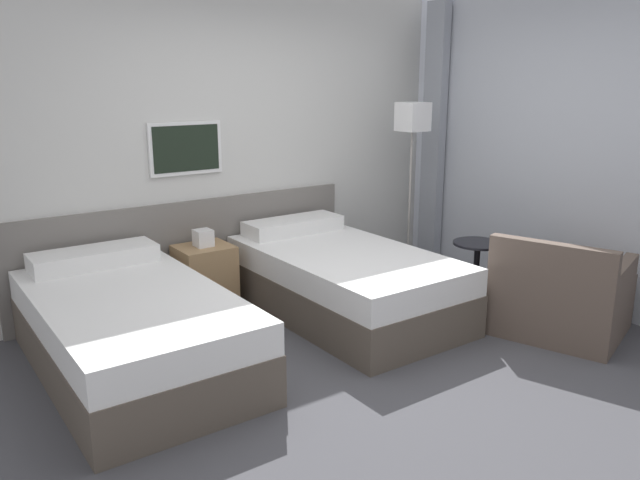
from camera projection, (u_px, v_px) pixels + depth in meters
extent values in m
plane|color=#47474C|center=(378.00, 362.00, 4.33)|extent=(16.00, 16.00, 0.00)
cube|color=silver|center=(238.00, 143.00, 5.52)|extent=(10.00, 0.06, 2.70)
cube|color=slate|center=(191.00, 252.00, 5.42)|extent=(3.08, 0.04, 0.89)
cube|color=white|center=(186.00, 148.00, 5.20)|extent=(0.64, 0.03, 0.44)
cube|color=black|center=(186.00, 148.00, 5.18)|extent=(0.58, 0.01, 0.38)
cube|color=white|center=(613.00, 150.00, 4.98)|extent=(0.06, 4.42, 2.70)
cube|color=#B2B7C1|center=(610.00, 154.00, 4.96)|extent=(0.03, 4.07, 2.64)
cube|color=#8E939E|center=(434.00, 137.00, 6.38)|extent=(0.10, 0.24, 2.64)
cube|color=brown|center=(134.00, 347.00, 4.17)|extent=(1.13, 2.02, 0.33)
cube|color=white|center=(131.00, 309.00, 4.10)|extent=(1.12, 2.00, 0.21)
cube|color=white|center=(94.00, 257.00, 4.68)|extent=(0.91, 0.34, 0.13)
cube|color=brown|center=(345.00, 295.00, 5.17)|extent=(1.13, 2.02, 0.33)
cube|color=white|center=(345.00, 264.00, 5.10)|extent=(1.12, 2.00, 0.21)
cube|color=white|center=(293.00, 226.00, 5.68)|extent=(0.91, 0.34, 0.13)
cube|color=#9E7A51|center=(205.00, 278.00, 5.26)|extent=(0.45, 0.40, 0.55)
cube|color=white|center=(203.00, 238.00, 5.17)|extent=(0.14, 0.14, 0.14)
cylinder|color=#9E9993|center=(407.00, 274.00, 6.22)|extent=(0.24, 0.24, 0.02)
cylinder|color=#9E9993|center=(410.00, 204.00, 6.04)|extent=(0.02, 0.02, 1.41)
cube|color=white|center=(413.00, 117.00, 5.83)|extent=(0.25, 0.25, 0.27)
cylinder|color=black|center=(474.00, 309.00, 5.30)|extent=(0.27, 0.27, 0.01)
cylinder|color=black|center=(476.00, 277.00, 5.22)|extent=(0.05, 0.05, 0.56)
cylinder|color=black|center=(478.00, 243.00, 5.15)|extent=(0.41, 0.41, 0.02)
cube|color=brown|center=(561.00, 304.00, 4.82)|extent=(1.08, 1.11, 0.43)
cube|color=brown|center=(551.00, 267.00, 4.43)|extent=(0.38, 0.88, 0.35)
cube|color=brown|center=(622.00, 276.00, 4.51)|extent=(0.71, 0.31, 0.18)
cube|color=brown|center=(513.00, 258.00, 4.97)|extent=(0.71, 0.31, 0.18)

